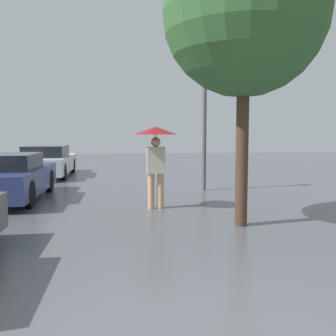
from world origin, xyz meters
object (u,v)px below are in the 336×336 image
(tree, at_px, (244,15))
(street_lamp, at_px, (205,97))
(parked_car_middle, at_px, (11,178))
(parked_car_farthest, at_px, (47,162))
(pedestrian, at_px, (156,145))

(tree, height_order, street_lamp, tree)
(parked_car_middle, distance_m, parked_car_farthest, 5.50)
(pedestrian, distance_m, parked_car_farthest, 8.11)
(street_lamp, bearing_deg, parked_car_middle, -169.89)
(street_lamp, bearing_deg, tree, -93.75)
(parked_car_farthest, distance_m, street_lamp, 7.45)
(pedestrian, bearing_deg, parked_car_middle, 155.86)
(parked_car_middle, bearing_deg, parked_car_farthest, 90.86)
(parked_car_middle, height_order, tree, tree)
(tree, bearing_deg, parked_car_middle, 146.01)
(tree, bearing_deg, pedestrian, 128.67)
(parked_car_farthest, height_order, tree, tree)
(parked_car_farthest, xyz_separation_m, street_lamp, (5.47, -4.54, 2.23))
(street_lamp, bearing_deg, parked_car_farthest, 140.29)
(parked_car_middle, bearing_deg, pedestrian, -24.14)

